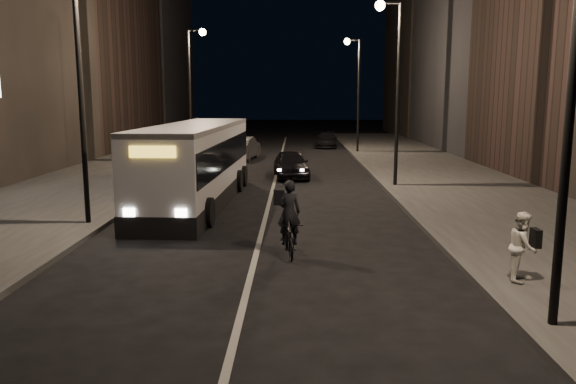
{
  "coord_description": "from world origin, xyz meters",
  "views": [
    {
      "loc": [
        1.05,
        -13.46,
        4.12
      ],
      "look_at": [
        0.83,
        1.98,
        1.5
      ],
      "focal_mm": 35.0,
      "sensor_mm": 36.0,
      "label": 1
    }
  ],
  "objects_px": {
    "streetlight_left_far": "(193,77)",
    "cyclist_on_bicycle": "(289,230)",
    "streetlight_right_mid": "(393,69)",
    "car_mid": "(242,148)",
    "streetlight_right_far": "(355,80)",
    "car_near": "(291,164)",
    "car_far": "(327,140)",
    "streetlight_right_near": "(561,19)",
    "pedestrian_woman": "(522,246)",
    "city_bus": "(197,161)",
    "streetlight_left_near": "(87,56)"
  },
  "relations": [
    {
      "from": "streetlight_right_far",
      "to": "streetlight_left_near",
      "type": "xyz_separation_m",
      "value": [
        -10.66,
        -24.0,
        0.0
      ]
    },
    {
      "from": "streetlight_right_far",
      "to": "car_far",
      "type": "height_order",
      "value": "streetlight_right_far"
    },
    {
      "from": "streetlight_right_far",
      "to": "city_bus",
      "type": "relative_size",
      "value": 0.7
    },
    {
      "from": "cyclist_on_bicycle",
      "to": "car_far",
      "type": "distance_m",
      "value": 32.51
    },
    {
      "from": "streetlight_right_near",
      "to": "pedestrian_woman",
      "type": "distance_m",
      "value": 5.09
    },
    {
      "from": "streetlight_right_mid",
      "to": "cyclist_on_bicycle",
      "type": "relative_size",
      "value": 3.99
    },
    {
      "from": "car_mid",
      "to": "streetlight_right_near",
      "type": "bearing_deg",
      "value": 113.13
    },
    {
      "from": "streetlight_right_near",
      "to": "streetlight_right_far",
      "type": "xyz_separation_m",
      "value": [
        0.0,
        32.0,
        0.0
      ]
    },
    {
      "from": "streetlight_right_mid",
      "to": "car_near",
      "type": "height_order",
      "value": "streetlight_right_mid"
    },
    {
      "from": "car_far",
      "to": "car_near",
      "type": "bearing_deg",
      "value": -95.52
    },
    {
      "from": "city_bus",
      "to": "pedestrian_woman",
      "type": "height_order",
      "value": "city_bus"
    },
    {
      "from": "streetlight_right_mid",
      "to": "streetlight_right_far",
      "type": "distance_m",
      "value": 16.0
    },
    {
      "from": "car_far",
      "to": "streetlight_right_far",
      "type": "bearing_deg",
      "value": -68.22
    },
    {
      "from": "cyclist_on_bicycle",
      "to": "car_near",
      "type": "distance_m",
      "value": 14.54
    },
    {
      "from": "car_mid",
      "to": "car_far",
      "type": "bearing_deg",
      "value": -115.67
    },
    {
      "from": "car_far",
      "to": "streetlight_right_mid",
      "type": "bearing_deg",
      "value": -81.94
    },
    {
      "from": "streetlight_right_far",
      "to": "streetlight_right_mid",
      "type": "bearing_deg",
      "value": -90.0
    },
    {
      "from": "streetlight_left_far",
      "to": "streetlight_right_far",
      "type": "bearing_deg",
      "value": 29.36
    },
    {
      "from": "streetlight_right_near",
      "to": "city_bus",
      "type": "xyz_separation_m",
      "value": [
        -8.14,
        12.15,
        -3.68
      ]
    },
    {
      "from": "streetlight_left_far",
      "to": "car_near",
      "type": "height_order",
      "value": "streetlight_left_far"
    },
    {
      "from": "streetlight_right_far",
      "to": "car_near",
      "type": "bearing_deg",
      "value": -109.71
    },
    {
      "from": "car_far",
      "to": "streetlight_left_near",
      "type": "bearing_deg",
      "value": -103.61
    },
    {
      "from": "streetlight_right_far",
      "to": "streetlight_left_far",
      "type": "relative_size",
      "value": 1.0
    },
    {
      "from": "car_near",
      "to": "car_far",
      "type": "height_order",
      "value": "car_near"
    },
    {
      "from": "cyclist_on_bicycle",
      "to": "streetlight_right_mid",
      "type": "bearing_deg",
      "value": 60.76
    },
    {
      "from": "streetlight_right_far",
      "to": "pedestrian_woman",
      "type": "xyz_separation_m",
      "value": [
        0.64,
        -29.6,
        -4.44
      ]
    },
    {
      "from": "streetlight_right_near",
      "to": "streetlight_left_far",
      "type": "bearing_deg",
      "value": 112.3
    },
    {
      "from": "streetlight_left_far",
      "to": "car_mid",
      "type": "distance_m",
      "value": 5.65
    },
    {
      "from": "car_near",
      "to": "streetlight_right_far",
      "type": "bearing_deg",
      "value": 64.28
    },
    {
      "from": "streetlight_right_far",
      "to": "car_far",
      "type": "relative_size",
      "value": 1.87
    },
    {
      "from": "streetlight_right_near",
      "to": "car_near",
      "type": "xyz_separation_m",
      "value": [
        -4.53,
        19.35,
        -4.66
      ]
    },
    {
      "from": "pedestrian_woman",
      "to": "car_mid",
      "type": "xyz_separation_m",
      "value": [
        -8.51,
        25.34,
        -0.15
      ]
    },
    {
      "from": "streetlight_right_near",
      "to": "car_far",
      "type": "distance_m",
      "value": 37.55
    },
    {
      "from": "cyclist_on_bicycle",
      "to": "streetlight_right_far",
      "type": "bearing_deg",
      "value": 73.19
    },
    {
      "from": "streetlight_left_near",
      "to": "car_near",
      "type": "bearing_deg",
      "value": 61.62
    },
    {
      "from": "streetlight_left_far",
      "to": "car_mid",
      "type": "bearing_deg",
      "value": 32.0
    },
    {
      "from": "streetlight_left_near",
      "to": "streetlight_left_far",
      "type": "bearing_deg",
      "value": 90.0
    },
    {
      "from": "streetlight_right_mid",
      "to": "cyclist_on_bicycle",
      "type": "distance_m",
      "value": 12.92
    },
    {
      "from": "streetlight_right_near",
      "to": "cyclist_on_bicycle",
      "type": "height_order",
      "value": "streetlight_right_near"
    },
    {
      "from": "car_near",
      "to": "cyclist_on_bicycle",
      "type": "bearing_deg",
      "value": -95.73
    },
    {
      "from": "streetlight_left_near",
      "to": "streetlight_left_far",
      "type": "distance_m",
      "value": 18.0
    },
    {
      "from": "streetlight_left_far",
      "to": "pedestrian_woman",
      "type": "relative_size",
      "value": 5.33
    },
    {
      "from": "streetlight_left_far",
      "to": "cyclist_on_bicycle",
      "type": "xyz_separation_m",
      "value": [
        6.2,
        -21.18,
        -4.68
      ]
    },
    {
      "from": "streetlight_left_far",
      "to": "cyclist_on_bicycle",
      "type": "distance_m",
      "value": 22.56
    },
    {
      "from": "streetlight_right_mid",
      "to": "car_far",
      "type": "distance_m",
      "value": 21.8
    },
    {
      "from": "car_near",
      "to": "car_mid",
      "type": "relative_size",
      "value": 0.87
    },
    {
      "from": "car_near",
      "to": "streetlight_left_near",
      "type": "bearing_deg",
      "value": -124.38
    },
    {
      "from": "streetlight_right_far",
      "to": "city_bus",
      "type": "xyz_separation_m",
      "value": [
        -8.14,
        -19.85,
        -3.68
      ]
    },
    {
      "from": "streetlight_right_mid",
      "to": "streetlight_left_far",
      "type": "xyz_separation_m",
      "value": [
        -10.66,
        10.0,
        0.0
      ]
    },
    {
      "from": "car_mid",
      "to": "streetlight_right_far",
      "type": "bearing_deg",
      "value": -144.31
    }
  ]
}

